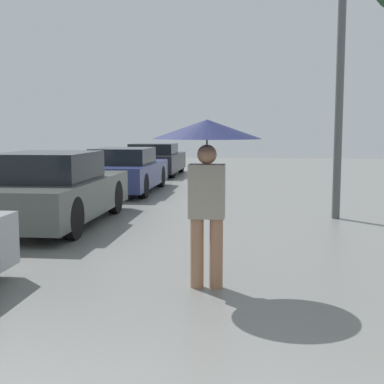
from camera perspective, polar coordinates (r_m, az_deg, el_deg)
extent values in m
cylinder|color=#9E7051|center=(5.81, 0.54, -6.49)|extent=(0.14, 0.14, 0.77)
cylinder|color=#9E7051|center=(5.80, 2.60, -6.54)|extent=(0.14, 0.14, 0.77)
cube|color=gray|center=(5.69, 1.59, 0.08)|extent=(0.38, 0.22, 0.58)
sphere|color=#9E7051|center=(5.65, 1.60, 4.03)|extent=(0.21, 0.21, 0.21)
cylinder|color=#515456|center=(5.66, 1.60, 2.59)|extent=(0.02, 0.02, 0.61)
cone|color=#191E4C|center=(5.65, 1.61, 6.72)|extent=(1.16, 1.16, 0.20)
cube|color=#4C514C|center=(9.98, -14.56, -0.47)|extent=(1.76, 4.23, 0.63)
cube|color=black|center=(9.73, -15.09, 2.66)|extent=(1.50, 1.90, 0.49)
cylinder|color=black|center=(11.50, -15.92, -0.40)|extent=(0.18, 0.67, 0.67)
cylinder|color=black|center=(11.00, -8.25, -0.52)|extent=(0.18, 0.67, 0.67)
cylinder|color=black|center=(8.52, -12.65, -2.74)|extent=(0.18, 0.67, 0.67)
cube|color=navy|center=(14.77, -7.12, 1.88)|extent=(1.69, 4.20, 0.61)
cube|color=black|center=(14.53, -7.34, 3.84)|extent=(1.43, 1.89, 0.42)
cylinder|color=black|center=(16.22, -8.66, 1.70)|extent=(0.18, 0.62, 0.62)
cylinder|color=black|center=(15.90, -3.36, 1.66)|extent=(0.18, 0.62, 0.62)
cylinder|color=black|center=(13.74, -11.45, 0.74)|extent=(0.18, 0.62, 0.62)
cylinder|color=black|center=(13.35, -5.22, 0.67)|extent=(0.18, 0.62, 0.62)
cube|color=black|center=(20.18, -3.99, 3.20)|extent=(1.86, 3.93, 0.63)
cube|color=black|center=(19.97, -4.10, 4.62)|extent=(1.58, 1.77, 0.39)
cylinder|color=black|center=(21.55, -5.61, 2.93)|extent=(0.18, 0.59, 0.59)
cylinder|color=black|center=(21.27, -1.18, 2.91)|extent=(0.18, 0.59, 0.59)
cylinder|color=black|center=(19.18, -7.10, 2.44)|extent=(0.18, 0.59, 0.59)
cylinder|color=black|center=(18.86, -2.14, 2.42)|extent=(0.18, 0.59, 0.59)
cylinder|color=#515456|center=(10.56, 15.43, 9.28)|extent=(0.15, 0.15, 4.45)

